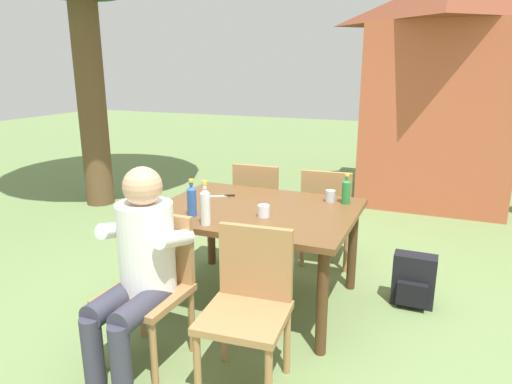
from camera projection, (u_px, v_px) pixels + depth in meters
ground_plane at (256, 300)px, 3.47m from camera, size 24.00×24.00×0.00m
dining_table at (256, 219)px, 3.30m from camera, size 1.40×1.09×0.73m
chair_near_left at (152, 280)px, 2.71m from camera, size 0.45×0.45×0.87m
chair_far_left at (260, 203)px, 4.21m from camera, size 0.46×0.46×0.87m
chair_near_right at (249, 300)px, 2.48m from camera, size 0.48×0.48×0.87m
chair_far_right at (327, 212)px, 3.98m from camera, size 0.47×0.47×0.87m
person_in_white_shirt at (139, 261)px, 2.56m from camera, size 0.47×0.61×1.18m
bottle_blue at (192, 200)px, 3.09m from camera, size 0.06×0.06×0.26m
bottle_green at (346, 191)px, 3.37m from camera, size 0.06×0.06×0.23m
bottle_clear at (205, 206)px, 2.91m from camera, size 0.06×0.06×0.29m
cup_glass at (264, 211)px, 3.09m from camera, size 0.08×0.08×0.08m
cup_steel at (330, 196)px, 3.43m from camera, size 0.08×0.08×0.09m
table_knife at (222, 196)px, 3.57m from camera, size 0.22×0.13×0.01m
backpack_by_near_side at (414, 281)px, 3.36m from camera, size 0.30×0.20×0.39m
brick_kiosk at (440, 88)px, 5.72m from camera, size 1.96×1.74×2.75m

